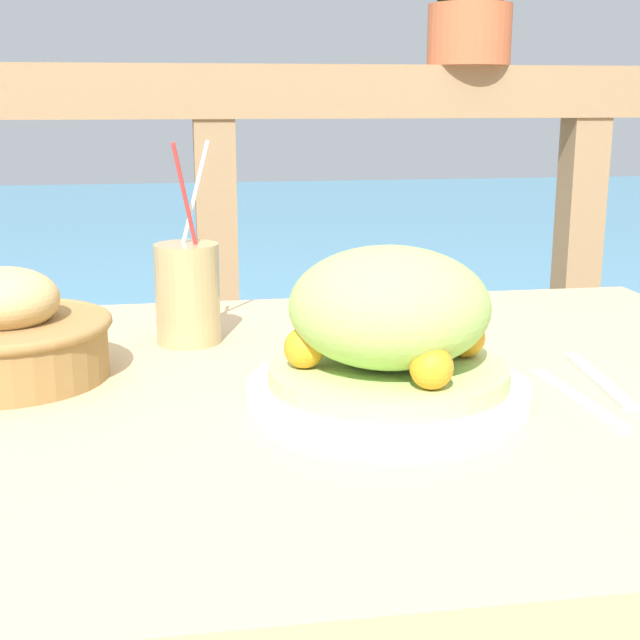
{
  "coord_description": "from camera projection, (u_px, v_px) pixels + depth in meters",
  "views": [
    {
      "loc": [
        -0.07,
        -0.87,
        1.03
      ],
      "look_at": [
        0.08,
        0.05,
        0.8
      ],
      "focal_mm": 50.0,
      "sensor_mm": 36.0,
      "label": 1
    }
  ],
  "objects": [
    {
      "name": "fork",
      "position": [
        576.0,
        398.0,
        0.88
      ],
      "size": [
        0.02,
        0.18,
        0.0
      ],
      "color": "silver",
      "rests_on": "patio_table"
    },
    {
      "name": "drink_glass",
      "position": [
        188.0,
        293.0,
        1.08
      ],
      "size": [
        0.08,
        0.08,
        0.24
      ],
      "color": "tan",
      "rests_on": "patio_table"
    },
    {
      "name": "bread_basket",
      "position": [
        7.0,
        336.0,
        0.94
      ],
      "size": [
        0.22,
        0.22,
        0.12
      ],
      "color": "olive",
      "rests_on": "patio_table"
    },
    {
      "name": "patio_table",
      "position": [
        255.0,
        473.0,
        0.94
      ],
      "size": [
        1.25,
        0.84,
        0.74
      ],
      "color": "tan",
      "rests_on": "ground_plane"
    },
    {
      "name": "salad_plate",
      "position": [
        389.0,
        336.0,
        0.87
      ],
      "size": [
        0.28,
        0.28,
        0.15
      ],
      "color": "white",
      "rests_on": "patio_table"
    },
    {
      "name": "sea_backdrop",
      "position": [
        192.0,
        275.0,
        4.1
      ],
      "size": [
        12.0,
        4.0,
        0.47
      ],
      "color": "teal",
      "rests_on": "ground_plane"
    },
    {
      "name": "railing_fence",
      "position": [
        217.0,
        263.0,
        1.59
      ],
      "size": [
        2.8,
        0.08,
        1.09
      ],
      "color": "#937551",
      "rests_on": "ground_plane"
    },
    {
      "name": "knife",
      "position": [
        598.0,
        379.0,
        0.94
      ],
      "size": [
        0.04,
        0.18,
        0.0
      ],
      "color": "silver",
      "rests_on": "patio_table"
    }
  ]
}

